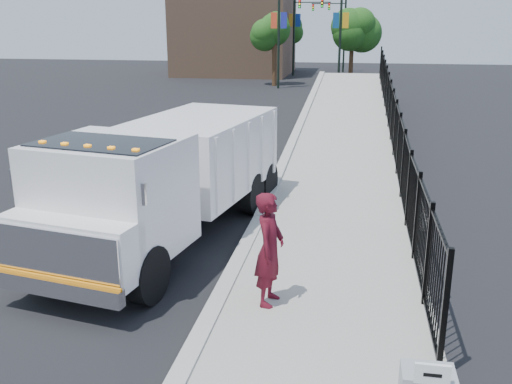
# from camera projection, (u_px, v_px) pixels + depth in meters

# --- Properties ---
(ground) EXTENTS (120.00, 120.00, 0.00)m
(ground) POSITION_uv_depth(u_px,v_px,m) (224.00, 293.00, 10.50)
(ground) COLOR black
(ground) RESTS_ON ground
(sidewalk) EXTENTS (3.55, 12.00, 0.12)m
(sidewalk) POSITION_uv_depth(u_px,v_px,m) (322.00, 363.00, 8.28)
(sidewalk) COLOR #9E998E
(sidewalk) RESTS_ON ground
(curb) EXTENTS (0.30, 12.00, 0.16)m
(curb) POSITION_uv_depth(u_px,v_px,m) (194.00, 349.00, 8.59)
(curb) COLOR #ADAAA3
(curb) RESTS_ON ground
(ramp) EXTENTS (3.95, 24.06, 3.19)m
(ramp) POSITION_uv_depth(u_px,v_px,m) (352.00, 134.00, 25.23)
(ramp) COLOR #9E998E
(ramp) RESTS_ON ground
(iron_fence) EXTENTS (0.10, 28.00, 1.80)m
(iron_fence) POSITION_uv_depth(u_px,v_px,m) (391.00, 131.00, 20.97)
(iron_fence) COLOR black
(iron_fence) RESTS_ON ground
(truck) EXTENTS (3.94, 8.40, 2.77)m
(truck) POSITION_uv_depth(u_px,v_px,m) (166.00, 174.00, 12.61)
(truck) COLOR black
(truck) RESTS_ON ground
(worker) EXTENTS (0.57, 0.78, 1.99)m
(worker) POSITION_uv_depth(u_px,v_px,m) (270.00, 249.00, 9.64)
(worker) COLOR #520E1A
(worker) RESTS_ON sidewalk
(arrow_sign) EXTENTS (0.35, 0.04, 0.22)m
(arrow_sign) POSITION_uv_depth(u_px,v_px,m) (432.00, 374.00, 5.63)
(arrow_sign) COLOR white
(arrow_sign) RESTS_ON utility_cabinet
(light_pole_0) EXTENTS (3.77, 0.22, 8.00)m
(light_pole_0) POSITION_uv_depth(u_px,v_px,m) (283.00, 27.00, 40.64)
(light_pole_0) COLOR black
(light_pole_0) RESTS_ON ground
(light_pole_1) EXTENTS (3.78, 0.22, 8.00)m
(light_pole_1) POSITION_uv_depth(u_px,v_px,m) (336.00, 27.00, 41.74)
(light_pole_1) COLOR black
(light_pole_1) RESTS_ON ground
(light_pole_2) EXTENTS (3.78, 0.22, 8.00)m
(light_pole_2) POSITION_uv_depth(u_px,v_px,m) (297.00, 25.00, 50.39)
(light_pole_2) COLOR black
(light_pole_2) RESTS_ON ground
(light_pole_3) EXTENTS (3.77, 0.22, 8.00)m
(light_pole_3) POSITION_uv_depth(u_px,v_px,m) (342.00, 25.00, 53.70)
(light_pole_3) COLOR black
(light_pole_3) RESTS_ON ground
(tree_0) EXTENTS (2.49, 2.49, 5.25)m
(tree_0) POSITION_uv_depth(u_px,v_px,m) (275.00, 32.00, 42.48)
(tree_0) COLOR #382314
(tree_0) RESTS_ON ground
(tree_1) EXTENTS (2.80, 2.80, 5.40)m
(tree_1) POSITION_uv_depth(u_px,v_px,m) (352.00, 31.00, 44.97)
(tree_1) COLOR #382314
(tree_1) RESTS_ON ground
(tree_2) EXTENTS (2.49, 2.49, 5.25)m
(tree_2) POSITION_uv_depth(u_px,v_px,m) (289.00, 29.00, 55.68)
(tree_2) COLOR #382314
(tree_2) RESTS_ON ground
(building) EXTENTS (10.00, 10.00, 8.00)m
(building) POSITION_uv_depth(u_px,v_px,m) (236.00, 29.00, 52.31)
(building) COLOR #8C664C
(building) RESTS_ON ground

